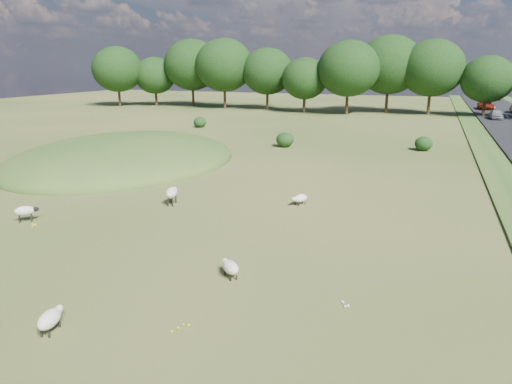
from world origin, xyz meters
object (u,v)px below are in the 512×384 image
Objects in this scene: sheep_4 at (230,267)px; car_5 at (486,105)px; sheep_1 at (172,193)px; car_4 at (495,97)px; sheep_3 at (25,211)px; sheep_2 at (300,198)px; sheep_0 at (50,319)px; car_2 at (496,114)px.

car_5 is at bearing -58.71° from sheep_4.
car_4 reaches higher than sheep_1.
sheep_2 is at bearing -7.95° from sheep_3.
sheep_4 is at bearing 32.38° from sheep_2.
car_5 reaches higher than sheep_2.
sheep_0 is 14.52m from sheep_2.
car_2 reaches higher than car_4.
car_2 is 0.86× the size of car_4.
sheep_3 is (-8.21, 6.85, 0.14)m from sheep_0.
sheep_1 is 89.57m from car_4.
car_2 is at bearing -37.79° from sheep_1.
sheep_3 is 1.03× the size of sheep_4.
sheep_4 is 71.70m from car_5.
sheep_1 is 9.45m from sheep_4.
sheep_1 reaches higher than sheep_0.
sheep_2 is (3.31, 14.14, -0.03)m from sheep_0.
car_4 reaches higher than sheep_0.
sheep_1 is at bearing -3.88° from sheep_4.
car_4 is at bearing -25.50° from sheep_0.
sheep_0 is 10.70m from sheep_3.
sheep_3 is 0.28× the size of car_2.
car_5 reaches higher than sheep_3.
sheep_4 is 0.27× the size of car_2.
sheep_0 is 1.11× the size of sheep_3.
sheep_4 is (11.55, -1.92, -0.15)m from sheep_3.
car_5 is (0.00, 14.94, 0.04)m from car_2.
car_4 is (24.51, 86.15, 0.23)m from sheep_1.
car_2 is at bearing -29.44° from sheep_0.
sheep_4 is (0.02, -9.22, 0.01)m from sheep_2.
car_5 is at bearing -160.87° from sheep_2.
sheep_0 is at bearing -179.65° from sheep_1.
car_4 is (18.04, 83.80, 0.50)m from sheep_2.
sheep_2 is at bearing -26.38° from sheep_0.
sheep_1 reaches higher than sheep_4.
car_2 is at bearing 23.98° from sheep_3.
sheep_1 is 1.29× the size of sheep_2.
car_2 is at bearing -164.91° from sheep_2.
sheep_3 is at bearing 119.71° from sheep_1.
sheep_0 is 1.14× the size of sheep_4.
sheep_0 is at bearing 98.66° from sheep_4.
sheep_1 is 1.33× the size of sheep_4.
car_5 is (20.71, 63.40, 0.27)m from sheep_1.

